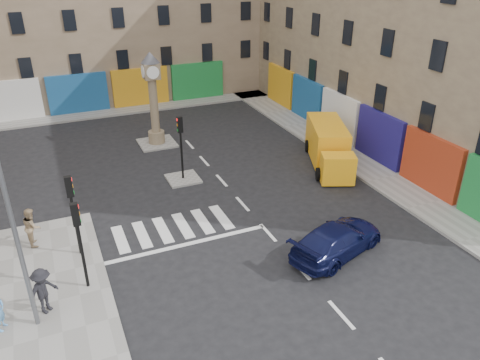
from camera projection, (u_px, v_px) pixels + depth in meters
ground at (278, 244)px, 21.23m from camera, size 120.00×120.00×0.00m
sidewalk_left at (14, 347)px, 15.64m from camera, size 7.00×16.00×0.15m
sidewalk_right at (322, 140)px, 32.50m from camera, size 2.60×30.00×0.15m
sidewalk_far at (108, 112)px, 38.00m from camera, size 32.00×2.40×0.15m
island_near at (183, 179)px, 27.06m from camera, size 1.80×1.80×0.12m
island_far at (157, 143)px, 31.99m from camera, size 2.40×2.40×0.12m
building_right at (412, 15)px, 31.21m from camera, size 10.00×30.00×16.00m
traffic_light_left_near at (79, 233)px, 17.27m from camera, size 0.28×0.22×3.70m
traffic_light_left_far at (72, 203)px, 19.24m from camera, size 0.28×0.22×3.70m
traffic_light_island at (181, 138)px, 25.93m from camera, size 0.28×0.22×3.70m
lamp_post at (9, 209)px, 14.48m from camera, size 0.50×0.25×8.30m
clock_pillar at (153, 93)px, 30.43m from camera, size 1.20×1.20×6.10m
navy_sedan at (337, 239)px, 20.28m from camera, size 5.27×3.51×1.42m
yellow_van at (329, 145)px, 28.72m from camera, size 4.21×6.66×2.33m
pedestrian_tan at (32, 227)px, 20.60m from camera, size 0.74×0.92×1.78m
pedestrian_dark at (43, 291)px, 16.69m from camera, size 1.34×1.30×1.84m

